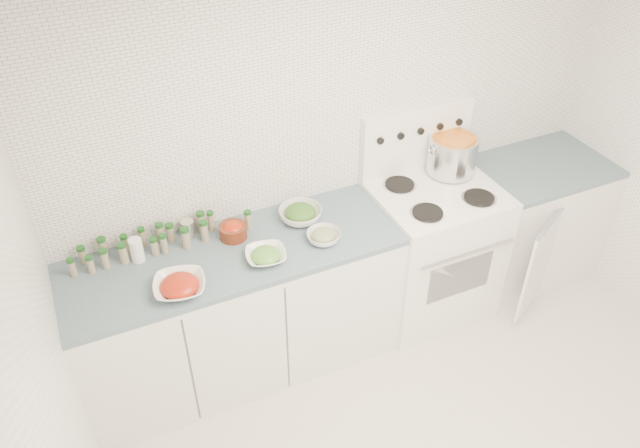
% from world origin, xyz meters
% --- Properties ---
extents(room_walls, '(3.54, 3.04, 2.52)m').
position_xyz_m(room_walls, '(0.00, 0.00, 1.56)').
color(room_walls, white).
rests_on(room_walls, ground).
extents(counter_left, '(1.85, 0.62, 0.90)m').
position_xyz_m(counter_left, '(-0.82, 1.19, 0.45)').
color(counter_left, white).
rests_on(counter_left, ground).
extents(stove, '(0.76, 0.70, 1.36)m').
position_xyz_m(stove, '(0.48, 1.19, 0.50)').
color(stove, white).
rests_on(stove, ground).
extents(counter_right, '(0.89, 0.81, 0.90)m').
position_xyz_m(counter_right, '(1.30, 1.19, 0.45)').
color(counter_right, white).
rests_on(counter_right, ground).
extents(stock_pot, '(0.33, 0.31, 0.23)m').
position_xyz_m(stock_pot, '(0.67, 1.33, 1.07)').
color(stock_pot, silver).
rests_on(stock_pot, stove).
extents(bowl_tomato, '(0.31, 0.31, 0.09)m').
position_xyz_m(bowl_tomato, '(-1.16, 1.01, 0.94)').
color(bowl_tomato, white).
rests_on(bowl_tomato, counter_left).
extents(bowl_snowpea, '(0.25, 0.25, 0.07)m').
position_xyz_m(bowl_snowpea, '(-0.68, 1.06, 0.93)').
color(bowl_snowpea, white).
rests_on(bowl_snowpea, counter_left).
extents(bowl_broccoli, '(0.31, 0.31, 0.10)m').
position_xyz_m(bowl_broccoli, '(-0.38, 1.30, 0.95)').
color(bowl_broccoli, white).
rests_on(bowl_broccoli, counter_left).
extents(bowl_zucchini, '(0.20, 0.20, 0.08)m').
position_xyz_m(bowl_zucchini, '(-0.34, 1.07, 0.93)').
color(bowl_zucchini, white).
rests_on(bowl_zucchini, counter_left).
extents(bowl_pepper, '(0.16, 0.16, 0.10)m').
position_xyz_m(bowl_pepper, '(-0.78, 1.32, 0.95)').
color(bowl_pepper, '#58200F').
rests_on(bowl_pepper, counter_left).
extents(salt_canister, '(0.09, 0.09, 0.14)m').
position_xyz_m(salt_canister, '(-1.30, 1.34, 0.97)').
color(salt_canister, white).
rests_on(salt_canister, counter_left).
extents(tin_can, '(0.08, 0.08, 0.10)m').
position_xyz_m(tin_can, '(-1.00, 1.44, 0.95)').
color(tin_can, '#B4AF98').
rests_on(tin_can, counter_left).
extents(spice_cluster, '(0.99, 0.16, 0.14)m').
position_xyz_m(spice_cluster, '(-1.20, 1.39, 0.96)').
color(spice_cluster, gray).
rests_on(spice_cluster, counter_left).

